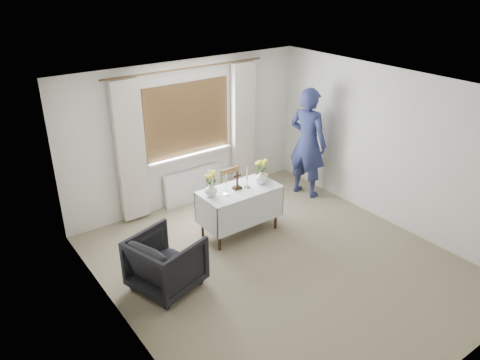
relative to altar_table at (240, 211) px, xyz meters
The scene contains 12 objects.
ground 1.12m from the altar_table, 92.50° to the right, with size 5.00×5.00×0.00m, color gray.
altar_table is the anchor object (origin of this frame).
wooden_chair 0.49m from the altar_table, 61.48° to the left, with size 0.39×0.39×0.85m, color brown, non-canonical shape.
armchair 1.67m from the altar_table, 160.72° to the right, with size 0.80×0.83×0.75m, color black.
person 1.94m from the altar_table, 13.00° to the left, with size 0.73×0.48×1.99m, color navy.
radiator 1.37m from the altar_table, 91.93° to the left, with size 1.10×0.10×0.60m, color silver.
wooden_cross 0.53m from the altar_table, 126.18° to the left, with size 0.14×0.10×0.29m, color black, non-canonical shape.
candlestick_left 0.60m from the altar_table, behind, with size 0.09×0.09×0.32m, color silver, non-canonical shape.
candlestick_right 0.57m from the altar_table, 13.67° to the right, with size 0.10×0.10×0.35m, color silver, non-canonical shape.
flower_vase_left 0.68m from the altar_table, behind, with size 0.19×0.19×0.20m, color silver.
flower_vase_right 0.63m from the altar_table, ahead, with size 0.20×0.20×0.21m, color silver.
wicker_basket 0.67m from the altar_table, 11.28° to the left, with size 0.20×0.20×0.08m, color brown.
Camera 1 is at (-3.70, -4.14, 3.91)m, focal length 35.00 mm.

